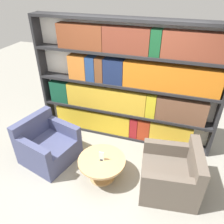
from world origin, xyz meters
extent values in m
plane|color=gray|center=(0.00, 0.00, 0.00)|extent=(14.00, 14.00, 0.00)
cube|color=silver|center=(0.00, 1.40, 1.18)|extent=(3.46, 0.05, 2.35)
cube|color=#262628|center=(-1.70, 1.28, 1.18)|extent=(0.05, 0.30, 2.35)
cube|color=#262628|center=(1.70, 1.28, 1.18)|extent=(0.05, 0.30, 2.35)
cube|color=#262628|center=(0.00, 1.28, 0.03)|extent=(3.36, 0.30, 0.05)
cube|color=#262628|center=(0.00, 1.28, 0.59)|extent=(3.36, 0.30, 0.05)
cube|color=#262628|center=(0.00, 1.28, 1.18)|extent=(3.36, 0.30, 0.05)
cube|color=#262628|center=(0.00, 1.28, 1.76)|extent=(3.36, 0.30, 0.05)
cube|color=#262628|center=(0.00, 1.28, 2.33)|extent=(3.36, 0.30, 0.05)
cube|color=gold|center=(-0.65, 1.25, 0.27)|extent=(1.63, 0.20, 0.45)
cube|color=maroon|center=(0.25, 1.25, 0.27)|extent=(0.15, 0.20, 0.45)
cube|color=#B0371C|center=(0.45, 1.25, 0.27)|extent=(0.24, 0.20, 0.45)
cube|color=gold|center=(0.98, 1.25, 0.27)|extent=(0.80, 0.20, 0.45)
cube|color=#144E35|center=(-1.37, 1.25, 0.84)|extent=(0.39, 0.20, 0.46)
cube|color=gold|center=(-0.36, 1.25, 0.84)|extent=(1.61, 0.20, 0.46)
cube|color=gold|center=(0.55, 1.25, 0.84)|extent=(0.18, 0.20, 0.46)
cube|color=brown|center=(1.09, 1.25, 0.84)|extent=(0.89, 0.20, 0.46)
cube|color=orange|center=(-0.90, 1.25, 1.43)|extent=(0.34, 0.20, 0.46)
cube|color=navy|center=(-0.64, 1.25, 1.43)|extent=(0.18, 0.20, 0.46)
cube|color=brown|center=(-0.46, 1.25, 1.43)|extent=(0.15, 0.20, 0.46)
cube|color=#19274E|center=(-0.19, 1.25, 1.43)|extent=(0.37, 0.20, 0.46)
cube|color=orange|center=(0.82, 1.25, 1.43)|extent=(1.64, 0.20, 0.46)
cube|color=brown|center=(-0.81, 1.25, 2.00)|extent=(0.85, 0.20, 0.43)
cube|color=brown|center=(0.02, 1.25, 2.00)|extent=(0.79, 0.20, 0.43)
cube|color=#16502A|center=(0.51, 1.25, 2.00)|extent=(0.17, 0.20, 0.43)
cube|color=brown|center=(1.13, 1.25, 2.00)|extent=(1.05, 0.20, 0.43)
cube|color=#42476B|center=(-1.08, 0.17, 0.20)|extent=(1.03, 1.03, 0.39)
cube|color=#42476B|center=(-1.42, 0.26, 0.60)|extent=(0.35, 0.86, 0.41)
cube|color=#42476B|center=(-1.10, -0.19, 0.51)|extent=(0.71, 0.29, 0.23)
cube|color=#42476B|center=(-0.92, 0.51, 0.51)|extent=(0.71, 0.29, 0.23)
cube|color=brown|center=(1.05, 0.17, 0.20)|extent=(0.95, 0.95, 0.39)
cube|color=brown|center=(1.40, 0.22, 0.60)|extent=(0.25, 0.86, 0.41)
cube|color=brown|center=(0.93, 0.53, 0.51)|extent=(0.71, 0.21, 0.23)
cube|color=brown|center=(1.03, -0.20, 0.51)|extent=(0.71, 0.21, 0.23)
cylinder|color=tan|center=(-0.01, 0.05, 0.18)|extent=(0.14, 0.14, 0.36)
cylinder|color=tan|center=(-0.01, 0.05, 0.01)|extent=(0.42, 0.42, 0.03)
cylinder|color=tan|center=(-0.01, 0.05, 0.38)|extent=(0.77, 0.77, 0.04)
cube|color=black|center=(-0.01, 0.05, 0.41)|extent=(0.05, 0.06, 0.01)
cube|color=silver|center=(-0.01, 0.05, 0.48)|extent=(0.08, 0.01, 0.16)
camera|label=1|loc=(0.93, -2.32, 2.94)|focal=35.00mm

